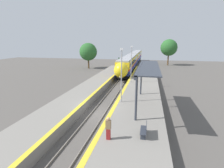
% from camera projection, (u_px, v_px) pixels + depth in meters
% --- Properties ---
extents(ground_plane, '(120.00, 120.00, 0.00)m').
position_uv_depth(ground_plane, '(98.00, 114.00, 18.90)').
color(ground_plane, '#56514C').
extents(rail_left, '(0.08, 90.00, 0.15)m').
position_uv_depth(rail_left, '(92.00, 113.00, 19.03)').
color(rail_left, slate).
rests_on(rail_left, ground_plane).
extents(rail_right, '(0.08, 90.00, 0.15)m').
position_uv_depth(rail_right, '(104.00, 114.00, 18.73)').
color(rail_right, slate).
rests_on(rail_right, ground_plane).
extents(train, '(2.83, 48.99, 4.06)m').
position_uv_depth(train, '(133.00, 59.00, 54.67)').
color(train, black).
rests_on(train, ground_plane).
extents(platform_right, '(5.13, 64.00, 1.03)m').
position_uv_depth(platform_right, '(137.00, 113.00, 17.92)').
color(platform_right, gray).
rests_on(platform_right, ground_plane).
extents(platform_left, '(3.95, 64.00, 1.03)m').
position_uv_depth(platform_left, '(67.00, 107.00, 19.51)').
color(platform_left, gray).
rests_on(platform_left, ground_plane).
extents(platform_bench, '(0.44, 1.43, 0.89)m').
position_uv_depth(platform_bench, '(145.00, 130.00, 12.49)').
color(platform_bench, '#2D333D').
rests_on(platform_bench, platform_right).
extents(person_waiting, '(0.36, 0.22, 1.65)m').
position_uv_depth(person_waiting, '(108.00, 128.00, 11.96)').
color(person_waiting, maroon).
rests_on(person_waiting, platform_right).
extents(railway_signal, '(0.28, 0.28, 3.97)m').
position_uv_depth(railway_signal, '(119.00, 64.00, 41.84)').
color(railway_signal, '#59595E').
rests_on(railway_signal, ground_plane).
extents(lamppost_near, '(0.36, 0.20, 5.97)m').
position_uv_depth(lamppost_near, '(121.00, 72.00, 18.94)').
color(lamppost_near, '#9E9EA3').
rests_on(lamppost_near, platform_right).
extents(lamppost_mid, '(0.36, 0.20, 5.97)m').
position_uv_depth(lamppost_mid, '(131.00, 62.00, 28.56)').
color(lamppost_mid, '#9E9EA3').
rests_on(lamppost_mid, platform_right).
extents(station_canopy, '(2.02, 10.89, 4.22)m').
position_uv_depth(station_canopy, '(145.00, 69.00, 17.84)').
color(station_canopy, '#333842').
rests_on(station_canopy, platform_right).
extents(background_tree_left, '(5.06, 5.06, 7.34)m').
position_uv_depth(background_tree_left, '(88.00, 52.00, 50.41)').
color(background_tree_left, brown).
rests_on(background_tree_left, ground_plane).
extents(background_tree_right, '(5.38, 5.38, 8.49)m').
position_uv_depth(background_tree_right, '(169.00, 48.00, 57.02)').
color(background_tree_right, brown).
rests_on(background_tree_right, ground_plane).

